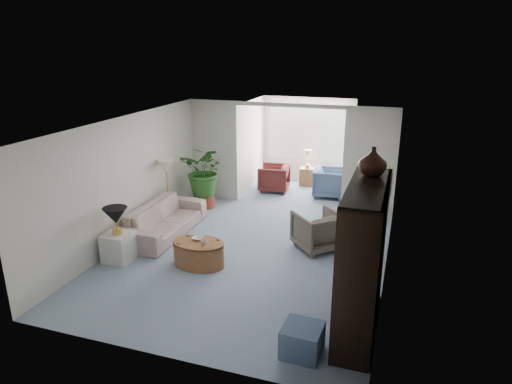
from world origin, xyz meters
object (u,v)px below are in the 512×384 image
(sunroom_chair_maroon, at_px, (274,178))
(side_table_dark, at_px, (356,232))
(ottoman, at_px, (302,340))
(floor_lamp, at_px, (166,166))
(coffee_table, at_px, (199,254))
(entertainment_cabinet, at_px, (362,260))
(coffee_cup, at_px, (203,243))
(table_lamp, at_px, (115,216))
(coffee_bowl, at_px, (198,238))
(plant_pot, at_px, (206,201))
(framed_picture, at_px, (390,184))
(sofa, at_px, (165,219))
(cabinet_urn, at_px, (373,161))
(end_table, at_px, (119,247))
(wingback_chair, at_px, (318,230))
(sunroom_chair_blue, at_px, (330,183))
(sunroom_table, at_px, (307,177))

(sunroom_chair_maroon, bearing_deg, side_table_dark, 35.39)
(ottoman, bearing_deg, floor_lamp, 137.17)
(coffee_table, height_order, entertainment_cabinet, entertainment_cabinet)
(coffee_cup, xyz_separation_m, ottoman, (2.17, -1.72, -0.30))
(table_lamp, relative_size, coffee_bowl, 2.19)
(entertainment_cabinet, bearing_deg, ottoman, -126.89)
(plant_pot, bearing_deg, floor_lamp, -114.83)
(framed_picture, relative_size, sofa, 0.22)
(coffee_table, bearing_deg, entertainment_cabinet, -18.91)
(table_lamp, relative_size, ottoman, 0.89)
(coffee_cup, bearing_deg, coffee_bowl, 135.00)
(coffee_cup, bearing_deg, coffee_table, 146.31)
(side_table_dark, bearing_deg, table_lamp, -153.94)
(framed_picture, relative_size, cabinet_urn, 1.25)
(framed_picture, bearing_deg, cabinet_urn, -103.49)
(end_table, xyz_separation_m, coffee_bowl, (1.41, 0.40, 0.21))
(framed_picture, relative_size, end_table, 0.93)
(end_table, distance_m, coffee_cup, 1.64)
(entertainment_cabinet, relative_size, ottoman, 4.21)
(end_table, distance_m, wingback_chair, 3.74)
(sunroom_chair_blue, bearing_deg, entertainment_cabinet, -171.65)
(sofa, bearing_deg, coffee_bowl, -128.38)
(sofa, distance_m, coffee_bowl, 1.55)
(ottoman, distance_m, sunroom_table, 7.32)
(table_lamp, bearing_deg, ottoman, -21.86)
(coffee_bowl, bearing_deg, coffee_cup, -45.00)
(sofa, relative_size, wingback_chair, 2.73)
(ottoman, bearing_deg, wingback_chair, 97.79)
(floor_lamp, xyz_separation_m, cabinet_urn, (4.53, -2.32, 1.04))
(end_table, relative_size, ottoman, 1.08)
(sofa, height_order, coffee_table, sofa)
(side_table_dark, relative_size, entertainment_cabinet, 0.31)
(sofa, bearing_deg, end_table, 171.22)
(table_lamp, relative_size, sunroom_chair_maroon, 0.56)
(side_table_dark, bearing_deg, coffee_cup, -143.84)
(floor_lamp, bearing_deg, wingback_chair, -7.18)
(cabinet_urn, xyz_separation_m, ottoman, (-0.61, -1.31, -2.09))
(wingback_chair, height_order, sunroom_chair_blue, wingback_chair)
(cabinet_urn, bearing_deg, wingback_chair, 119.16)
(cabinet_urn, relative_size, ottoman, 0.80)
(coffee_cup, relative_size, sunroom_chair_maroon, 0.13)
(sunroom_chair_blue, height_order, sunroom_table, sunroom_chair_blue)
(cabinet_urn, bearing_deg, end_table, 177.37)
(wingback_chair, xyz_separation_m, sunroom_table, (-1.07, 3.97, -0.12))
(cabinet_urn, bearing_deg, side_table_dark, 99.08)
(coffee_cup, bearing_deg, sunroom_chair_maroon, 91.15)
(side_table_dark, xyz_separation_m, plant_pot, (-3.71, 1.15, -0.16))
(side_table_dark, height_order, sunroom_table, side_table_dark)
(coffee_table, distance_m, wingback_chair, 2.33)
(table_lamp, relative_size, sunroom_table, 0.87)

